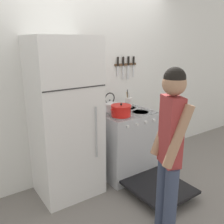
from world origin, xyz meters
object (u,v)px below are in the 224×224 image
utensil_jar (129,102)px  tea_kettle (110,106)px  refrigerator (65,119)px  stove_range (126,144)px  dutch_oven_pot (121,111)px  person (170,150)px

utensil_jar → tea_kettle: bearing=-178.7°
refrigerator → tea_kettle: refrigerator is taller
stove_range → tea_kettle: tea_kettle is taller
stove_range → utensil_jar: (0.18, 0.18, 0.53)m
dutch_oven_pot → tea_kettle: bearing=87.3°
stove_range → person: 1.37m
dutch_oven_pot → person: (-0.30, -1.10, -0.05)m
tea_kettle → utensil_jar: tea_kettle is taller
stove_range → utensil_jar: 0.59m
person → utensil_jar: bearing=-4.5°
stove_range → tea_kettle: 0.58m
tea_kettle → person: size_ratio=0.16×
stove_range → dutch_oven_pot: dutch_oven_pot is taller
utensil_jar → person: (-0.64, -1.38, -0.05)m
dutch_oven_pot → refrigerator: bearing=166.4°
tea_kettle → person: (-0.31, -1.37, -0.05)m
refrigerator → person: (0.39, -1.27, -0.01)m
dutch_oven_pot → tea_kettle: tea_kettle is taller
refrigerator → person: bearing=-72.9°
tea_kettle → utensil_jar: (0.33, 0.01, -0.00)m
utensil_jar → person: bearing=-115.0°
refrigerator → stove_range: bearing=-4.6°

